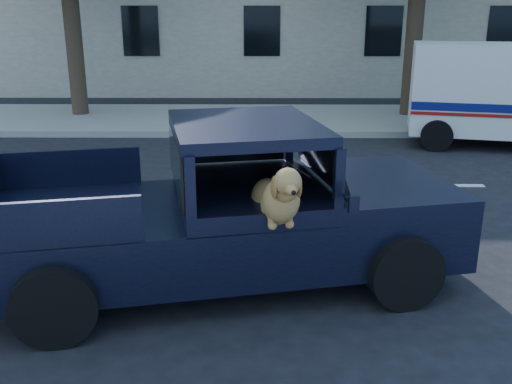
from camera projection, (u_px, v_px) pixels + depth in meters
ground at (177, 272)px, 6.58m from camera, size 120.00×120.00×0.00m
far_sidewalk at (225, 119)px, 15.31m from camera, size 60.00×4.00×0.15m
lane_stripes at (321, 185)px, 9.80m from camera, size 21.60×0.14×0.01m
pickup_truck at (217, 230)px, 6.20m from camera, size 5.27×3.01×1.78m
mail_truck at (500, 102)px, 12.45m from camera, size 4.31×2.78×2.19m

